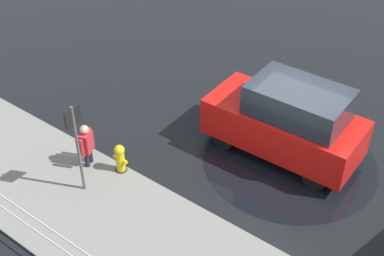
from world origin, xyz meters
TOP-DOWN VIEW (x-y plane):
  - ground_plane at (0.00, 0.00)m, footprint 60.00×60.00m
  - moving_hatchback at (0.28, -0.29)m, footprint 3.93×1.78m
  - fire_hydrant at (3.12, 2.77)m, footprint 0.42×0.31m
  - pedestrian at (3.92, 3.08)m, footprint 0.35×0.54m
  - sign_post at (3.36, 3.78)m, footprint 0.07×0.44m
  - puddle_patch at (-0.02, -0.09)m, footprint 4.39×4.39m

SIDE VIEW (x-z plane):
  - ground_plane at x=0.00m, z-range 0.00..0.00m
  - puddle_patch at x=-0.02m, z-range 0.00..0.01m
  - fire_hydrant at x=3.12m, z-range 0.00..0.80m
  - pedestrian at x=3.92m, z-range 0.07..1.29m
  - moving_hatchback at x=0.28m, z-range 0.00..2.06m
  - sign_post at x=3.36m, z-range 0.38..2.78m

